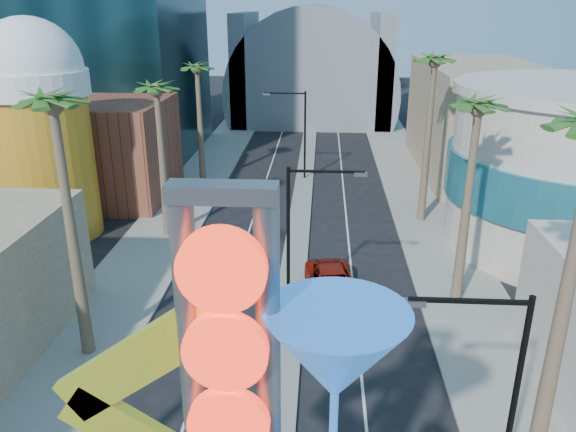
# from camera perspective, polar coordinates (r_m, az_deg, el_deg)

# --- Properties ---
(sidewalk_west) EXTENTS (5.00, 100.00, 0.15)m
(sidewalk_west) POSITION_cam_1_polar(r_m,az_deg,el_deg) (44.55, -11.04, 0.61)
(sidewalk_west) COLOR gray
(sidewalk_west) RESTS_ON ground
(sidewalk_east) EXTENTS (5.00, 100.00, 0.15)m
(sidewalk_east) POSITION_cam_1_polar(r_m,az_deg,el_deg) (43.87, 13.76, 0.06)
(sidewalk_east) COLOR gray
(sidewalk_east) RESTS_ON ground
(median) EXTENTS (1.60, 84.00, 0.15)m
(median) POSITION_cam_1_polar(r_m,az_deg,el_deg) (46.00, 1.42, 1.65)
(median) COLOR gray
(median) RESTS_ON ground
(brick_filler_west) EXTENTS (10.00, 10.00, 8.00)m
(brick_filler_west) POSITION_cam_1_polar(r_m,az_deg,el_deg) (48.15, -18.05, 6.38)
(brick_filler_west) COLOR brown
(brick_filler_west) RESTS_ON ground
(filler_east) EXTENTS (10.00, 20.00, 10.00)m
(filler_east) POSITION_cam_1_polar(r_m,az_deg,el_deg) (56.25, 18.63, 9.34)
(filler_east) COLOR #94735F
(filler_east) RESTS_ON ground
(beer_mug) EXTENTS (7.00, 7.00, 14.50)m
(beer_mug) POSITION_cam_1_polar(r_m,az_deg,el_deg) (40.66, -23.97, 8.65)
(beer_mug) COLOR #B97518
(beer_mug) RESTS_ON ground
(canopy) EXTENTS (22.00, 16.00, 22.00)m
(canopy) POSITION_cam_1_polar(r_m,az_deg,el_deg) (78.18, 2.46, 12.85)
(canopy) COLOR slate
(canopy) RESTS_ON ground
(streetlight_0) EXTENTS (3.79, 0.25, 8.00)m
(streetlight_0) POSITION_cam_1_polar(r_m,az_deg,el_deg) (27.45, 1.17, -1.27)
(streetlight_0) COLOR black
(streetlight_0) RESTS_ON ground
(streetlight_1) EXTENTS (3.79, 0.25, 8.00)m
(streetlight_1) POSITION_cam_1_polar(r_m,az_deg,el_deg) (50.52, 1.11, 9.07)
(streetlight_1) COLOR black
(streetlight_1) RESTS_ON ground
(streetlight_2) EXTENTS (3.45, 0.25, 8.00)m
(streetlight_2) POSITION_cam_1_polar(r_m,az_deg,el_deg) (17.73, 20.59, -16.60)
(streetlight_2) COLOR black
(streetlight_2) RESTS_ON ground
(palm_1) EXTENTS (2.40, 2.40, 12.70)m
(palm_1) POSITION_cam_1_polar(r_m,az_deg,el_deg) (24.28, -22.60, 8.85)
(palm_1) COLOR brown
(palm_1) RESTS_ON ground
(palm_2) EXTENTS (2.40, 2.40, 11.20)m
(palm_2) POSITION_cam_1_polar(r_m,az_deg,el_deg) (37.39, -13.16, 11.52)
(palm_2) COLOR brown
(palm_2) RESTS_ON ground
(palm_3) EXTENTS (2.40, 2.40, 11.20)m
(palm_3) POSITION_cam_1_polar(r_m,az_deg,el_deg) (48.90, -9.20, 13.89)
(palm_3) COLOR brown
(palm_3) RESTS_ON ground
(palm_6) EXTENTS (2.40, 2.40, 11.70)m
(palm_6) POSITION_cam_1_polar(r_m,az_deg,el_deg) (28.88, 18.66, 9.24)
(palm_6) COLOR brown
(palm_6) RESTS_ON ground
(palm_7) EXTENTS (2.40, 2.40, 12.70)m
(palm_7) POSITION_cam_1_polar(r_m,az_deg,el_deg) (40.33, 14.61, 13.98)
(palm_7) COLOR brown
(palm_7) RESTS_ON ground
(red_pickup) EXTENTS (3.31, 5.87, 1.55)m
(red_pickup) POSITION_cam_1_polar(r_m,az_deg,el_deg) (31.07, 4.50, -6.91)
(red_pickup) COLOR #9D190C
(red_pickup) RESTS_ON ground
(pedestrian_b) EXTENTS (1.04, 0.96, 1.72)m
(pedestrian_b) POSITION_cam_1_polar(r_m,az_deg,el_deg) (32.54, 16.76, -5.99)
(pedestrian_b) COLOR gray
(pedestrian_b) RESTS_ON sidewalk_east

